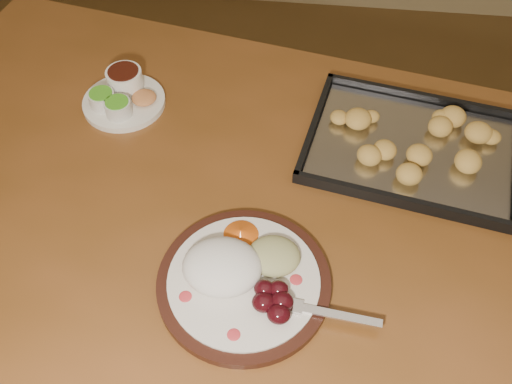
# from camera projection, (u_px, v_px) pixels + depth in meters

# --- Properties ---
(dining_table) EXTENTS (1.65, 1.18, 0.75)m
(dining_table) POSITION_uv_depth(u_px,v_px,m) (238.00, 225.00, 1.13)
(dining_table) COLOR brown
(dining_table) RESTS_ON ground
(dinner_plate) EXTENTS (0.36, 0.28, 0.07)m
(dinner_plate) POSITION_uv_depth(u_px,v_px,m) (242.00, 275.00, 0.93)
(dinner_plate) COLOR black
(dinner_plate) RESTS_ON dining_table
(condiment_saucer) EXTENTS (0.17, 0.17, 0.06)m
(condiment_saucer) POSITION_uv_depth(u_px,v_px,m) (122.00, 95.00, 1.20)
(condiment_saucer) COLOR silver
(condiment_saucer) RESTS_ON dining_table
(baking_tray) EXTENTS (0.46, 0.37, 0.04)m
(baking_tray) POSITION_uv_depth(u_px,v_px,m) (412.00, 146.00, 1.12)
(baking_tray) COLOR black
(baking_tray) RESTS_ON dining_table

